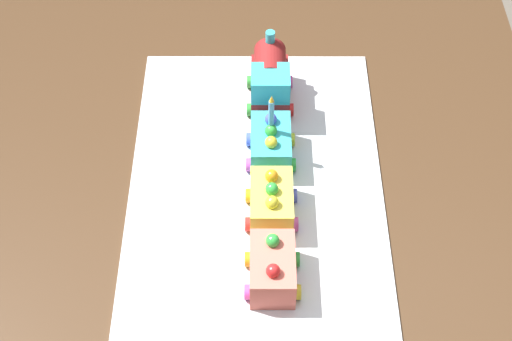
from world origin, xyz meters
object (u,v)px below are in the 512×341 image
Objects in this scene: dining_table at (249,235)px; cake_car_gondola_lemon at (272,202)px; cake_car_caboose_turquoise at (271,144)px; cake_car_tanker_coral at (272,269)px; cake_locomotive at (270,81)px; birthday_candle at (271,110)px.

dining_table is 0.15m from cake_car_gondola_lemon.
cake_car_tanker_coral is at bearing 0.00° from cake_car_caboose_turquoise.
cake_locomotive reaches higher than dining_table.
cake_car_caboose_turquoise is (-0.08, 0.04, 0.14)m from dining_table.
cake_locomotive is 0.37m from cake_car_tanker_coral.
cake_car_tanker_coral is at bearing 0.00° from cake_car_gondola_lemon.
birthday_candle is (-0.12, -0.00, 0.07)m from cake_car_gondola_lemon.
dining_table is 0.23m from birthday_candle.
birthday_candle is (-0.24, -0.00, 0.07)m from cake_car_tanker_coral.
cake_locomotive is 1.40× the size of cake_car_caboose_turquoise.
cake_car_caboose_turquoise is 0.12m from cake_car_gondola_lemon.
cake_car_gondola_lemon is 1.00× the size of cake_car_tanker_coral.
cake_locomotive is 2.29× the size of birthday_candle.
cake_locomotive is 0.25m from cake_car_gondola_lemon.
cake_car_tanker_coral is (0.16, 0.04, 0.14)m from dining_table.
cake_car_gondola_lemon is (0.12, 0.00, 0.00)m from cake_car_caboose_turquoise.
birthday_candle is (-0.01, -0.00, 0.07)m from cake_car_caboose_turquoise.
cake_locomotive reaches higher than cake_car_gondola_lemon.
cake_locomotive is at bearing 170.19° from dining_table.
cake_car_gondola_lemon is 0.12m from cake_car_tanker_coral.
cake_car_caboose_turquoise is at bearing 0.00° from birthday_candle.
cake_locomotive is 0.13m from cake_car_caboose_turquoise.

